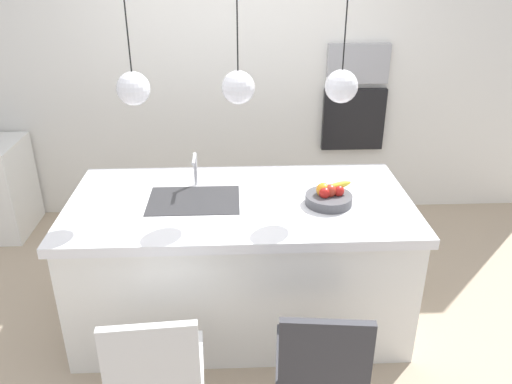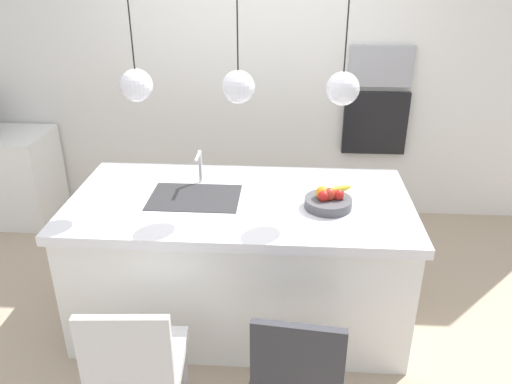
{
  "view_description": "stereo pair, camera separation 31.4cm",
  "coord_description": "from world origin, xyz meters",
  "px_view_note": "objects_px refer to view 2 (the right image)",
  "views": [
    {
      "loc": [
        -0.03,
        -2.84,
        2.28
      ],
      "look_at": [
        0.1,
        0.0,
        0.93
      ],
      "focal_mm": 35.86,
      "sensor_mm": 36.0,
      "label": 1
    },
    {
      "loc": [
        0.29,
        -2.83,
        2.28
      ],
      "look_at": [
        0.1,
        0.0,
        0.93
      ],
      "focal_mm": 35.86,
      "sensor_mm": 36.0,
      "label": 2
    }
  ],
  "objects_px": {
    "fruit_bowl": "(328,200)",
    "chair_near": "(135,361)",
    "chair_middle": "(299,367)",
    "microwave": "(381,66)",
    "oven": "(375,123)"
  },
  "relations": [
    {
      "from": "fruit_bowl",
      "to": "chair_near",
      "type": "distance_m",
      "value": 1.4
    },
    {
      "from": "chair_near",
      "to": "chair_middle",
      "type": "height_order",
      "value": "chair_near"
    },
    {
      "from": "microwave",
      "to": "chair_near",
      "type": "distance_m",
      "value": 3.11
    },
    {
      "from": "microwave",
      "to": "oven",
      "type": "xyz_separation_m",
      "value": [
        0.0,
        0.0,
        -0.5
      ]
    },
    {
      "from": "fruit_bowl",
      "to": "chair_near",
      "type": "relative_size",
      "value": 0.33
    },
    {
      "from": "fruit_bowl",
      "to": "chair_middle",
      "type": "bearing_deg",
      "value": -100.49
    },
    {
      "from": "oven",
      "to": "fruit_bowl",
      "type": "bearing_deg",
      "value": -107.24
    },
    {
      "from": "oven",
      "to": "chair_near",
      "type": "xyz_separation_m",
      "value": [
        -1.47,
        -2.58,
        -0.41
      ]
    },
    {
      "from": "oven",
      "to": "chair_middle",
      "type": "distance_m",
      "value": 2.7
    },
    {
      "from": "fruit_bowl",
      "to": "chair_near",
      "type": "bearing_deg",
      "value": -136.0
    },
    {
      "from": "fruit_bowl",
      "to": "chair_near",
      "type": "xyz_separation_m",
      "value": [
        -0.96,
        -0.92,
        -0.44
      ]
    },
    {
      "from": "microwave",
      "to": "oven",
      "type": "distance_m",
      "value": 0.5
    },
    {
      "from": "microwave",
      "to": "chair_near",
      "type": "xyz_separation_m",
      "value": [
        -1.47,
        -2.58,
        -0.91
      ]
    },
    {
      "from": "chair_near",
      "to": "microwave",
      "type": "bearing_deg",
      "value": 60.35
    },
    {
      "from": "fruit_bowl",
      "to": "chair_middle",
      "type": "xyz_separation_m",
      "value": [
        -0.17,
        -0.92,
        -0.43
      ]
    }
  ]
}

